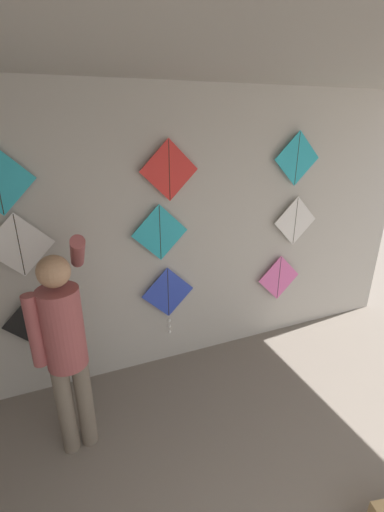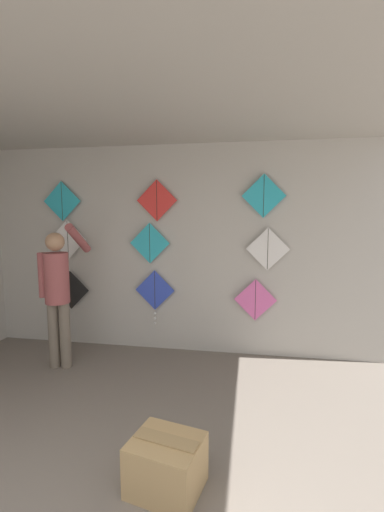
{
  "view_description": "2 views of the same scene",
  "coord_description": "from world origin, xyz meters",
  "px_view_note": "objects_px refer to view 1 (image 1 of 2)",
  "views": [
    {
      "loc": [
        -1.05,
        0.65,
        2.49
      ],
      "look_at": [
        0.06,
        3.37,
        1.31
      ],
      "focal_mm": 24.0,
      "sensor_mm": 36.0,
      "label": 1
    },
    {
      "loc": [
        1.18,
        -0.84,
        1.9
      ],
      "look_at": [
        0.45,
        3.37,
        1.36
      ],
      "focal_mm": 24.0,
      "sensor_mm": 36.0,
      "label": 2
    }
  ],
  "objects_px": {
    "kite_0": "(36,322)",
    "kite_2": "(279,278)",
    "kite_1": "(168,296)",
    "kite_3": "(19,245)",
    "shopkeeper": "(65,341)",
    "kite_7": "(169,170)",
    "kite_4": "(160,233)",
    "kite_5": "(295,221)",
    "kite_8": "(297,159)"
  },
  "relations": [
    {
      "from": "kite_7",
      "to": "kite_8",
      "type": "bearing_deg",
      "value": 0.0
    },
    {
      "from": "kite_8",
      "to": "kite_3",
      "type": "bearing_deg",
      "value": 180.0
    },
    {
      "from": "kite_0",
      "to": "kite_1",
      "type": "height_order",
      "value": "kite_1"
    },
    {
      "from": "kite_0",
      "to": "kite_2",
      "type": "distance_m",
      "value": 2.61
    },
    {
      "from": "kite_0",
      "to": "kite_1",
      "type": "bearing_deg",
      "value": -0.05
    },
    {
      "from": "kite_1",
      "to": "kite_3",
      "type": "height_order",
      "value": "kite_3"
    },
    {
      "from": "kite_3",
      "to": "kite_4",
      "type": "bearing_deg",
      "value": 0.0
    },
    {
      "from": "kite_1",
      "to": "kite_8",
      "type": "relative_size",
      "value": 1.38
    },
    {
      "from": "shopkeeper",
      "to": "kite_7",
      "type": "bearing_deg",
      "value": 28.16
    },
    {
      "from": "kite_4",
      "to": "kite_5",
      "type": "bearing_deg",
      "value": 0.0
    },
    {
      "from": "kite_2",
      "to": "kite_4",
      "type": "height_order",
      "value": "kite_4"
    },
    {
      "from": "kite_2",
      "to": "kite_5",
      "type": "distance_m",
      "value": 0.69
    },
    {
      "from": "kite_5",
      "to": "kite_8",
      "type": "xyz_separation_m",
      "value": [
        -0.07,
        0.0,
        0.67
      ]
    },
    {
      "from": "shopkeeper",
      "to": "kite_8",
      "type": "xyz_separation_m",
      "value": [
        2.45,
        0.71,
        1.11
      ]
    },
    {
      "from": "kite_4",
      "to": "kite_2",
      "type": "bearing_deg",
      "value": 0.0
    },
    {
      "from": "kite_0",
      "to": "kite_4",
      "type": "height_order",
      "value": "kite_4"
    },
    {
      "from": "shopkeeper",
      "to": "kite_3",
      "type": "relative_size",
      "value": 3.22
    },
    {
      "from": "kite_0",
      "to": "kite_1",
      "type": "xyz_separation_m",
      "value": [
        1.25,
        -0.0,
        0.01
      ]
    },
    {
      "from": "kite_0",
      "to": "kite_7",
      "type": "distance_m",
      "value": 1.81
    },
    {
      "from": "shopkeeper",
      "to": "kite_2",
      "type": "xyz_separation_m",
      "value": [
        2.38,
        0.71,
        -0.23
      ]
    },
    {
      "from": "kite_2",
      "to": "kite_7",
      "type": "bearing_deg",
      "value": 180.0
    },
    {
      "from": "kite_5",
      "to": "kite_7",
      "type": "distance_m",
      "value": 1.59
    },
    {
      "from": "kite_2",
      "to": "kite_4",
      "type": "relative_size",
      "value": 1.0
    },
    {
      "from": "kite_8",
      "to": "shopkeeper",
      "type": "bearing_deg",
      "value": -163.78
    },
    {
      "from": "kite_5",
      "to": "kite_8",
      "type": "distance_m",
      "value": 0.68
    },
    {
      "from": "shopkeeper",
      "to": "kite_7",
      "type": "distance_m",
      "value": 1.66
    },
    {
      "from": "kite_2",
      "to": "kite_4",
      "type": "bearing_deg",
      "value": 180.0
    },
    {
      "from": "shopkeeper",
      "to": "kite_3",
      "type": "height_order",
      "value": "kite_3"
    },
    {
      "from": "shopkeeper",
      "to": "kite_8",
      "type": "distance_m",
      "value": 2.79
    },
    {
      "from": "kite_0",
      "to": "kite_1",
      "type": "distance_m",
      "value": 1.25
    },
    {
      "from": "kite_0",
      "to": "kite_4",
      "type": "bearing_deg",
      "value": 0.0
    },
    {
      "from": "kite_1",
      "to": "kite_7",
      "type": "xyz_separation_m",
      "value": [
        0.04,
        0.0,
        1.26
      ]
    },
    {
      "from": "kite_3",
      "to": "kite_5",
      "type": "relative_size",
      "value": 1.0
    },
    {
      "from": "kite_4",
      "to": "kite_7",
      "type": "height_order",
      "value": "kite_7"
    },
    {
      "from": "kite_1",
      "to": "kite_3",
      "type": "xyz_separation_m",
      "value": [
        -1.26,
        0.0,
        0.72
      ]
    },
    {
      "from": "kite_1",
      "to": "kite_2",
      "type": "bearing_deg",
      "value": 0.04
    },
    {
      "from": "kite_7",
      "to": "kite_8",
      "type": "height_order",
      "value": "kite_8"
    },
    {
      "from": "kite_0",
      "to": "kite_3",
      "type": "distance_m",
      "value": 0.73
    },
    {
      "from": "kite_4",
      "to": "kite_7",
      "type": "xyz_separation_m",
      "value": [
        0.11,
        0.0,
        0.57
      ]
    },
    {
      "from": "shopkeeper",
      "to": "kite_7",
      "type": "relative_size",
      "value": 3.22
    },
    {
      "from": "kite_7",
      "to": "kite_5",
      "type": "bearing_deg",
      "value": 0.0
    },
    {
      "from": "kite_4",
      "to": "kite_5",
      "type": "relative_size",
      "value": 1.0
    },
    {
      "from": "shopkeeper",
      "to": "kite_4",
      "type": "distance_m",
      "value": 1.29
    },
    {
      "from": "kite_7",
      "to": "shopkeeper",
      "type": "bearing_deg",
      "value": -146.05
    },
    {
      "from": "kite_0",
      "to": "kite_5",
      "type": "relative_size",
      "value": 1.0
    },
    {
      "from": "kite_5",
      "to": "kite_1",
      "type": "bearing_deg",
      "value": -179.96
    },
    {
      "from": "kite_0",
      "to": "kite_2",
      "type": "xyz_separation_m",
      "value": [
        2.61,
        0.0,
        -0.03
      ]
    },
    {
      "from": "kite_2",
      "to": "kite_5",
      "type": "xyz_separation_m",
      "value": [
        0.14,
        0.0,
        0.67
      ]
    },
    {
      "from": "shopkeeper",
      "to": "kite_0",
      "type": "relative_size",
      "value": 3.22
    },
    {
      "from": "kite_0",
      "to": "kite_8",
      "type": "bearing_deg",
      "value": 0.0
    }
  ]
}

